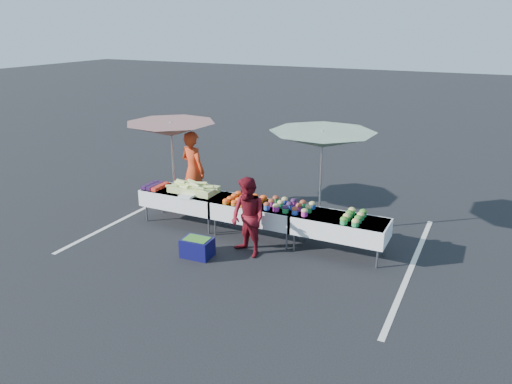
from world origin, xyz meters
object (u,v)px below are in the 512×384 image
at_px(customer, 248,217).
at_px(table_right, 340,226).
at_px(umbrella_right, 322,140).
at_px(storage_bin, 197,247).
at_px(table_left, 184,198).
at_px(vendor, 193,170).
at_px(umbrella_left, 171,130).
at_px(table_center, 256,211).

bearing_deg(customer, table_right, 50.34).
height_order(umbrella_right, storage_bin, umbrella_right).
height_order(table_left, table_right, same).
bearing_deg(table_right, customer, -152.30).
xyz_separation_m(customer, storage_bin, (-0.84, -0.51, -0.58)).
bearing_deg(table_right, vendor, 167.00).
relative_size(umbrella_left, umbrella_right, 0.94).
relative_size(table_left, customer, 1.20).
bearing_deg(vendor, umbrella_right, -166.51).
xyz_separation_m(table_left, vendor, (-0.31, 0.90, 0.37)).
distance_m(table_center, storage_bin, 1.52).
height_order(table_center, storage_bin, table_center).
bearing_deg(umbrella_right, vendor, 178.17).
distance_m(vendor, customer, 2.92).
relative_size(customer, storage_bin, 2.61).
distance_m(umbrella_left, umbrella_right, 3.61).
bearing_deg(storage_bin, customer, 28.11).
bearing_deg(umbrella_left, vendor, 33.65).
distance_m(customer, umbrella_right, 2.23).
height_order(umbrella_left, storage_bin, umbrella_left).
bearing_deg(vendor, umbrella_left, 48.97).
xyz_separation_m(table_right, vendor, (-3.91, 0.90, 0.37)).
xyz_separation_m(table_left, storage_bin, (1.19, -1.33, -0.39)).
height_order(customer, umbrella_right, umbrella_right).
distance_m(table_right, customer, 1.78).
xyz_separation_m(table_right, storage_bin, (-2.41, -1.33, -0.39)).
xyz_separation_m(table_center, umbrella_left, (-2.50, 0.64, 1.36)).
bearing_deg(umbrella_right, table_right, -49.18).
xyz_separation_m(table_left, table_center, (1.80, 0.00, 0.00)).
bearing_deg(vendor, table_left, 124.40).
distance_m(table_left, customer, 2.20).
relative_size(umbrella_left, storage_bin, 4.40).
distance_m(table_left, umbrella_left, 1.66).
bearing_deg(umbrella_left, customer, -28.24).
height_order(table_right, umbrella_right, umbrella_right).
bearing_deg(umbrella_right, table_center, -144.20).
bearing_deg(table_right, table_center, 180.00).
relative_size(umbrella_right, storage_bin, 4.66).
bearing_deg(table_left, vendor, 109.08).
relative_size(table_left, table_right, 1.00).
bearing_deg(umbrella_left, storage_bin, -46.29).
height_order(vendor, umbrella_right, umbrella_right).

